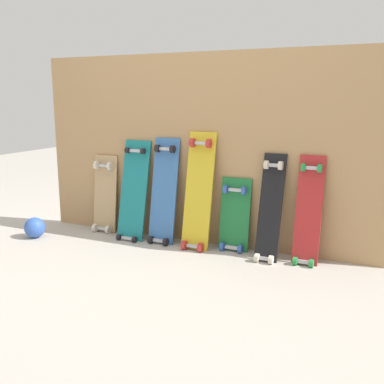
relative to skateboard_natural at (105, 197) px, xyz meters
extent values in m
plane|color=#B2AAA0|center=(0.86, 0.01, -0.30)|extent=(12.00, 12.00, 0.00)
cube|color=tan|center=(0.86, 0.08, 0.44)|extent=(2.84, 0.04, 1.49)
cube|color=tan|center=(0.00, 0.01, 0.00)|extent=(0.22, 0.10, 0.73)
cube|color=#B7B7BF|center=(0.00, -0.05, -0.27)|extent=(0.10, 0.04, 0.03)
cube|color=#B7B7BF|center=(0.00, 0.02, 0.27)|extent=(0.10, 0.04, 0.03)
cylinder|color=beige|center=(-0.07, -0.06, -0.27)|extent=(0.03, 0.07, 0.07)
cylinder|color=beige|center=(0.07, -0.06, -0.27)|extent=(0.03, 0.07, 0.07)
cylinder|color=beige|center=(-0.07, 0.00, 0.28)|extent=(0.03, 0.07, 0.07)
cylinder|color=beige|center=(0.07, 0.00, 0.28)|extent=(0.03, 0.07, 0.07)
cube|color=#197A7F|center=(0.33, -0.05, 0.06)|extent=(0.24, 0.22, 0.88)
cube|color=#B7B7BF|center=(0.33, -0.16, -0.28)|extent=(0.11, 0.04, 0.03)
cube|color=#B7B7BF|center=(0.33, 0.01, 0.42)|extent=(0.11, 0.04, 0.03)
cylinder|color=black|center=(0.25, -0.17, -0.28)|extent=(0.03, 0.05, 0.05)
cylinder|color=black|center=(0.40, -0.17, -0.28)|extent=(0.03, 0.05, 0.05)
cylinder|color=black|center=(0.25, -0.01, 0.42)|extent=(0.03, 0.05, 0.05)
cylinder|color=black|center=(0.40, -0.01, 0.42)|extent=(0.03, 0.05, 0.05)
cube|color=#386BAD|center=(0.60, -0.03, 0.08)|extent=(0.22, 0.18, 0.90)
cube|color=#B7B7BF|center=(0.60, -0.13, -0.28)|extent=(0.10, 0.04, 0.03)
cube|color=#B7B7BF|center=(0.60, 0.01, 0.45)|extent=(0.10, 0.04, 0.03)
cylinder|color=black|center=(0.53, -0.14, -0.27)|extent=(0.03, 0.06, 0.06)
cylinder|color=black|center=(0.67, -0.14, -0.27)|extent=(0.03, 0.06, 0.06)
cylinder|color=black|center=(0.53, -0.01, 0.45)|extent=(0.03, 0.06, 0.06)
cylinder|color=black|center=(0.67, -0.01, 0.45)|extent=(0.03, 0.06, 0.06)
cube|color=gold|center=(0.91, -0.04, 0.11)|extent=(0.22, 0.20, 0.96)
cube|color=#B7B7BF|center=(0.91, -0.15, -0.27)|extent=(0.10, 0.04, 0.03)
cube|color=#B7B7BF|center=(0.91, 0.01, 0.50)|extent=(0.10, 0.04, 0.03)
cylinder|color=red|center=(0.84, -0.16, -0.27)|extent=(0.03, 0.07, 0.07)
cylinder|color=red|center=(0.98, -0.16, -0.27)|extent=(0.03, 0.07, 0.07)
cylinder|color=red|center=(0.84, -0.01, 0.51)|extent=(0.03, 0.07, 0.07)
cylinder|color=red|center=(0.98, -0.01, 0.51)|extent=(0.03, 0.07, 0.07)
cube|color=#1E7238|center=(1.19, 0.01, -0.06)|extent=(0.23, 0.10, 0.62)
cube|color=#B7B7BF|center=(1.19, -0.05, -0.28)|extent=(0.11, 0.04, 0.03)
cube|color=#B7B7BF|center=(1.19, 0.01, 0.16)|extent=(0.11, 0.04, 0.03)
cylinder|color=#3359B2|center=(1.12, -0.06, -0.27)|extent=(0.03, 0.06, 0.06)
cylinder|color=#3359B2|center=(1.26, -0.06, -0.27)|extent=(0.03, 0.06, 0.06)
cylinder|color=#3359B2|center=(1.12, 0.00, 0.17)|extent=(0.03, 0.06, 0.06)
cylinder|color=#3359B2|center=(1.26, 0.00, 0.17)|extent=(0.03, 0.06, 0.06)
cube|color=black|center=(1.48, -0.06, 0.04)|extent=(0.17, 0.23, 0.82)
cube|color=#B7B7BF|center=(1.48, -0.17, -0.28)|extent=(0.07, 0.04, 0.03)
cube|color=#B7B7BF|center=(1.48, 0.00, 0.37)|extent=(0.07, 0.04, 0.03)
cylinder|color=beige|center=(1.43, -0.19, -0.27)|extent=(0.03, 0.06, 0.06)
cylinder|color=beige|center=(1.53, -0.19, -0.27)|extent=(0.03, 0.06, 0.06)
cylinder|color=beige|center=(1.43, -0.01, 0.37)|extent=(0.03, 0.06, 0.06)
cylinder|color=beige|center=(1.53, -0.01, 0.37)|extent=(0.03, 0.06, 0.06)
cube|color=#B22626|center=(1.75, -0.03, 0.04)|extent=(0.18, 0.17, 0.83)
cube|color=#B7B7BF|center=(1.75, -0.12, -0.28)|extent=(0.08, 0.04, 0.03)
cube|color=#B7B7BF|center=(1.75, 0.01, 0.37)|extent=(0.08, 0.04, 0.03)
cylinder|color=#268C3F|center=(1.69, -0.13, -0.28)|extent=(0.03, 0.06, 0.06)
cylinder|color=#268C3F|center=(1.80, -0.13, -0.28)|extent=(0.03, 0.06, 0.06)
cylinder|color=#268C3F|center=(1.69, -0.01, 0.37)|extent=(0.03, 0.06, 0.06)
cylinder|color=#268C3F|center=(1.80, -0.01, 0.37)|extent=(0.03, 0.06, 0.06)
sphere|color=#3359B2|center=(-0.43, -0.41, -0.22)|extent=(0.17, 0.17, 0.17)
camera|label=1|loc=(2.27, -3.13, 0.84)|focal=41.86mm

